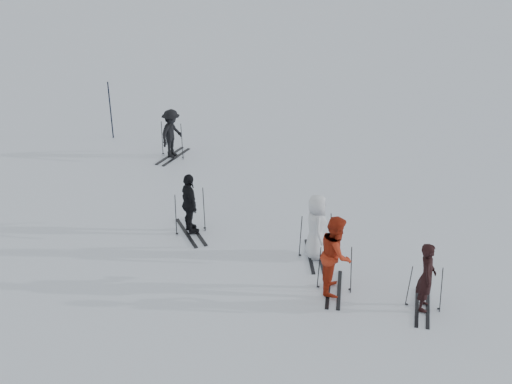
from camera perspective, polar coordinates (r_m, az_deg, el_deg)
ground at (r=17.22m, az=0.84°, el=-4.40°), size 120.00×120.00×0.00m
skier_near_dark at (r=14.74m, az=14.91°, el=-7.37°), size 0.63×0.71×1.64m
skier_red at (r=14.91m, az=7.11°, el=-5.59°), size 1.03×1.14×1.91m
skier_grey at (r=16.20m, az=5.37°, el=-3.15°), size 0.71×0.93×1.71m
skier_uphill_left at (r=17.33m, az=-5.92°, el=-1.13°), size 0.56×1.05×1.71m
skier_uphill_far at (r=22.35m, az=-7.51°, el=5.13°), size 1.18×1.24×1.69m
skis_near_dark at (r=14.87m, az=14.80°, el=-8.18°), size 1.77×1.47×1.14m
skis_red at (r=15.09m, az=7.04°, el=-6.72°), size 1.87×1.46×1.21m
skis_grey at (r=16.31m, az=5.33°, el=-3.85°), size 1.88×1.26×1.25m
skis_uphill_left at (r=17.42m, az=-5.89°, el=-1.72°), size 1.91×1.21×1.30m
skis_uphill_far at (r=22.42m, az=-7.48°, el=4.67°), size 1.99×1.88×1.31m
piste_marker at (r=24.42m, az=-12.80°, el=7.09°), size 0.05×0.05×2.16m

